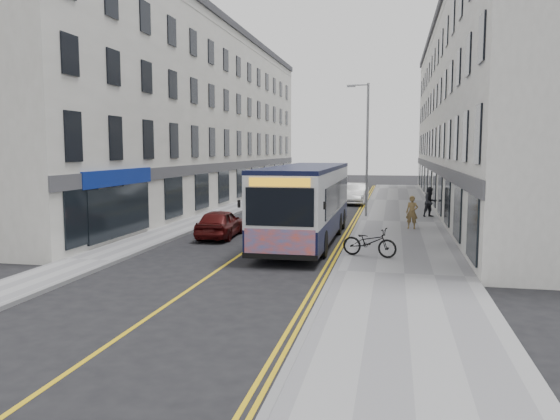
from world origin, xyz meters
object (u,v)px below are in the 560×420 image
at_px(city_bus, 306,200).
at_px(pedestrian_near, 412,212).
at_px(bicycle, 370,242).
at_px(car_maroon, 220,223).
at_px(streetlamp, 366,145).
at_px(car_white, 355,194).
at_px(pedestrian_far, 430,202).

xyz_separation_m(city_bus, pedestrian_near, (4.73, 4.28, -0.90)).
height_order(bicycle, pedestrian_near, pedestrian_near).
height_order(pedestrian_near, car_maroon, pedestrian_near).
height_order(streetlamp, car_white, streetlamp).
xyz_separation_m(streetlamp, car_white, (-1.18, 8.60, -3.60)).
bearing_deg(car_white, bicycle, -82.79).
xyz_separation_m(streetlamp, pedestrian_far, (3.83, 0.43, -3.38)).
distance_m(pedestrian_far, car_white, 9.59).
bearing_deg(car_white, streetlamp, -80.43).
xyz_separation_m(city_bus, car_maroon, (-4.13, 0.30, -1.18)).
relative_size(pedestrian_far, car_white, 0.37).
bearing_deg(car_white, pedestrian_near, -72.45).
height_order(bicycle, car_maroon, car_maroon).
bearing_deg(bicycle, pedestrian_near, 2.22).
relative_size(pedestrian_near, car_white, 0.35).
relative_size(streetlamp, car_maroon, 2.02).
bearing_deg(car_maroon, city_bus, 173.46).
distance_m(streetlamp, car_maroon, 11.41).
distance_m(pedestrian_near, car_maroon, 9.72).
bearing_deg(streetlamp, pedestrian_near, -61.50).
bearing_deg(streetlamp, car_white, 97.78).
relative_size(streetlamp, pedestrian_near, 4.79).
xyz_separation_m(city_bus, bicycle, (2.95, -3.48, -1.19)).
distance_m(bicycle, pedestrian_far, 13.35).
bearing_deg(pedestrian_near, streetlamp, 130.93).
height_order(bicycle, car_white, car_white).
bearing_deg(pedestrian_near, pedestrian_far, 89.35).
bearing_deg(pedestrian_far, city_bus, -153.62).
xyz_separation_m(streetlamp, city_bus, (-2.12, -9.10, -2.53)).
distance_m(car_white, car_maroon, 18.12).
xyz_separation_m(city_bus, car_white, (0.94, 17.70, -1.07)).
relative_size(streetlamp, car_white, 1.68).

